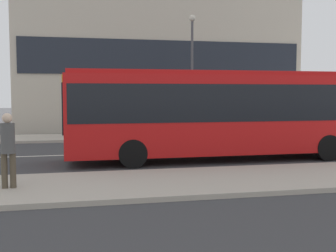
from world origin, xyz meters
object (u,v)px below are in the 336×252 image
at_px(pedestrian_near_stop, 8,145).
at_px(street_lamp, 192,62).
at_px(parked_car_0, 328,127).
at_px(city_bus, 224,109).

distance_m(pedestrian_near_stop, street_lamp, 14.48).
bearing_deg(parked_car_0, pedestrian_near_stop, -147.31).
xyz_separation_m(parked_car_0, street_lamp, (-7.22, 1.98, 3.55)).
xyz_separation_m(city_bus, parked_car_0, (8.13, 5.75, -1.23)).
distance_m(city_bus, parked_car_0, 10.03).
distance_m(parked_car_0, pedestrian_near_stop, 18.04).
bearing_deg(pedestrian_near_stop, city_bus, -150.40).
bearing_deg(pedestrian_near_stop, street_lamp, -124.08).
bearing_deg(street_lamp, pedestrian_near_stop, -124.16).
relative_size(pedestrian_near_stop, street_lamp, 0.28).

